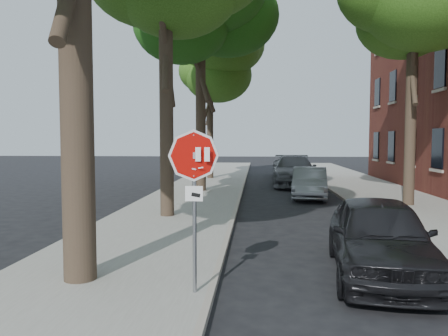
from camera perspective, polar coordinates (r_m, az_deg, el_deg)
The scene contains 13 objects.
ground at distance 7.29m, azimuth 1.88°, elevation -16.92°, with size 120.00×120.00×0.00m, color black.
sidewalk_left at distance 19.18m, azimuth -4.08°, elevation -3.80°, with size 4.00×55.00×0.12m, color gray.
sidewalk_right at distance 19.82m, azimuth 21.08°, elevation -3.80°, with size 4.00×55.00×0.12m, color gray.
curb_left at distance 18.99m, azimuth 2.06°, elevation -3.85°, with size 0.12×55.00×0.13m, color #9E9384.
curb_right at distance 19.33m, azimuth 15.24°, elevation -3.85°, with size 0.12×55.00×0.13m, color #9E9384.
stop_sign at distance 6.89m, azimuth -3.93°, elevation -1.45°, with size 0.76×0.34×2.61m.
tree_mid_b at distance 21.80m, azimuth -3.12°, elevation 18.14°, with size 5.88×5.46×10.36m.
tree_far at distance 28.47m, azimuth -1.86°, elevation 13.11°, with size 5.29×4.91×9.33m.
tree_right at distance 18.45m, azimuth 23.33°, elevation 18.01°, with size 5.29×4.91×9.33m.
car_a at distance 8.82m, azimuth 19.65°, elevation -8.43°, with size 1.76×4.37×1.49m, color black.
car_b at distance 19.49m, azimuth 11.12°, elevation -1.93°, with size 1.42×4.08×1.35m, color gray.
car_c at distance 24.65m, azimuth 9.11°, elevation -0.34°, with size 2.36×5.81×1.69m, color #4C4D51.
car_d at distance 30.44m, azimuth 8.66°, elevation 0.20°, with size 2.39×5.18×1.44m, color black.
Camera 1 is at (0.28, -6.81, 2.57)m, focal length 35.00 mm.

